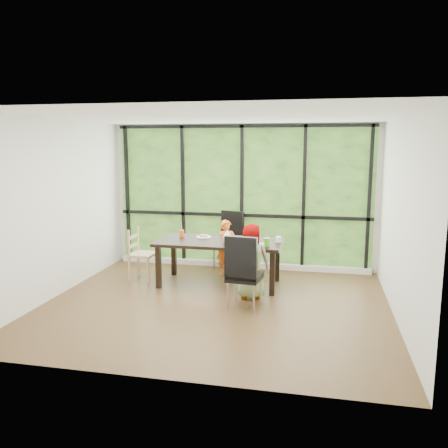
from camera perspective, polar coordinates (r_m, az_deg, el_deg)
The scene contains 23 objects.
ground at distance 6.90m, azimuth -1.04°, elevation -9.89°, with size 5.00×5.00×0.00m, color black.
back_wall at distance 8.75m, azimuth 2.27°, elevation 3.41°, with size 5.00×5.00×0.00m, color silver.
foliage_backdrop at distance 8.73m, azimuth 2.25°, elevation 3.40°, with size 4.80×0.02×2.65m, color #204518.
window_mullions at distance 8.69m, azimuth 2.20°, elevation 3.37°, with size 4.80×0.06×2.65m, color black, non-canonical shape.
window_sill at distance 8.90m, azimuth 2.10°, elevation -5.01°, with size 4.80×0.12×0.10m, color silver.
dining_table at distance 7.74m, azimuth -0.57°, elevation -4.78°, with size 2.06×1.00×0.75m, color black.
chair_window_leather at distance 8.64m, azimuth 0.47°, elevation -2.11°, with size 0.46×0.46×1.08m, color black.
chair_interior_leather at distance 6.62m, azimuth 2.57°, elevation -5.85°, with size 0.46×0.46×1.08m, color black.
chair_end_beech at distance 8.11m, azimuth -9.98°, elevation -3.70°, with size 0.42×0.40×0.90m, color tan.
child_toddler at distance 8.28m, azimuth 0.34°, elevation -2.92°, with size 0.36×0.24×1.00m, color orange.
child_older at distance 7.05m, azimuth 3.27°, elevation -4.59°, with size 0.56×0.36×1.15m, color slate.
placemat at distance 7.36m, azimuth 3.40°, elevation -2.54°, with size 0.46×0.34×0.01m, color tan.
plate_far at distance 7.91m, azimuth -2.51°, elevation -1.62°, with size 0.25×0.25×0.02m, color white.
plate_near at distance 7.36m, azimuth 3.60°, elevation -2.52°, with size 0.21×0.21×0.01m, color white.
orange_cup at distance 7.98m, azimuth -5.23°, elevation -1.17°, with size 0.08×0.08×0.12m, color #FF510D.
green_cup at distance 7.21m, azimuth 5.28°, elevation -2.28°, with size 0.09×0.09×0.14m, color green.
white_mug at distance 7.57m, azimuth 6.71°, elevation -1.91°, with size 0.09×0.09×0.09m, color white.
tissue_box at distance 7.47m, azimuth 0.41°, elevation -1.91°, with size 0.13×0.13×0.11m, color tan.
crepe_rolls_far at distance 7.91m, azimuth -2.51°, elevation -1.44°, with size 0.15×0.12×0.04m, color tan, non-canonical shape.
crepe_rolls_near at distance 7.35m, azimuth 3.61°, elevation -2.33°, with size 0.15×0.12×0.04m, color tan, non-canonical shape.
straw_white at distance 7.96m, azimuth -5.24°, elevation -0.47°, with size 0.01×0.01×0.20m, color white.
straw_pink at distance 7.19m, azimuth 5.29°, elevation -1.43°, with size 0.01×0.01×0.20m, color pink.
tissue at distance 7.45m, azimuth 0.41°, elevation -1.07°, with size 0.12×0.12×0.11m, color white.
Camera 1 is at (1.47, -6.32, 2.33)m, focal length 37.07 mm.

